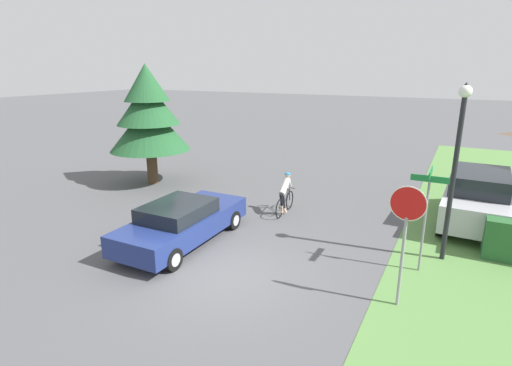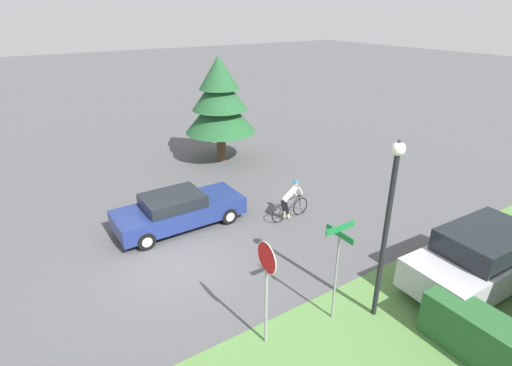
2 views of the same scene
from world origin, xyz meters
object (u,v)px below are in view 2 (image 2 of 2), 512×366
Objects in this scene: sedan_left_lane at (178,210)px; conifer_tall_near at (220,101)px; cyclist at (290,201)px; street_name_sign at (338,256)px; stop_sign at (266,274)px; street_lamp at (389,212)px; parked_suv_right at (479,259)px.

sedan_left_lane is 0.87× the size of conifer_tall_near.
street_name_sign is at bearing -118.54° from cyclist.
stop_sign is at bearing -135.55° from cyclist.
sedan_left_lane is 1.70× the size of street_name_sign.
street_lamp is (5.37, -1.32, 2.31)m from cyclist.
stop_sign reaches higher than street_name_sign.
sedan_left_lane is at bearing -167.65° from street_name_sign.
street_name_sign is at bearing -94.52° from stop_sign.
street_lamp reaches higher than street_name_sign.
parked_suv_right is 1.61× the size of stop_sign.
conifer_tall_near is (-13.16, -1.11, 2.25)m from parked_suv_right.
street_name_sign is (-1.28, -4.29, 0.98)m from parked_suv_right.
parked_suv_right is 4.58m from street_name_sign.
stop_sign is at bearing 168.18° from parked_suv_right.
street_lamp is at bearing -9.93° from conifer_tall_near.
cyclist is at bearing -6.92° from conifer_tall_near.
parked_suv_right is 0.93× the size of street_lamp.
parked_suv_right reaches higher than cyclist.
cyclist is 6.00m from street_lamp.
parked_suv_right is at bearing -75.29° from cyclist.
street_name_sign is 12.36m from conifer_tall_near.
sedan_left_lane is at bearing 128.05° from parked_suv_right.
conifer_tall_near is (-5.28, 4.63, 2.51)m from sedan_left_lane.
street_name_sign is (-0.50, -1.02, -1.13)m from street_lamp.
sedan_left_lane is 1.04× the size of parked_suv_right.
conifer_tall_near is (-12.38, 2.17, 0.14)m from street_lamp.
street_name_sign reaches higher than parked_suv_right.
street_name_sign is (6.60, 1.44, 1.24)m from sedan_left_lane.
conifer_tall_near is at bearing 165.01° from street_name_sign.
street_lamp is 12.57m from conifer_tall_near.
street_lamp is 1.75× the size of street_name_sign.
cyclist is at bearing 166.23° from street_lamp.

